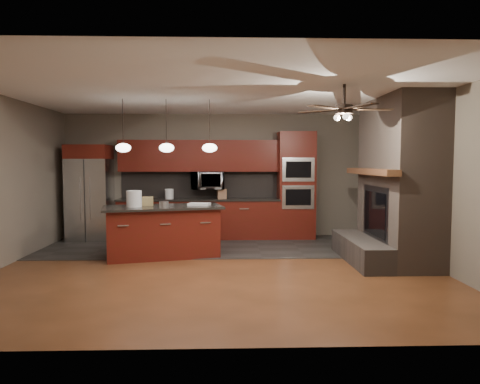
{
  "coord_description": "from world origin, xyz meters",
  "views": [
    {
      "loc": [
        0.15,
        -6.82,
        1.71
      ],
      "look_at": [
        0.38,
        0.6,
        1.19
      ],
      "focal_mm": 32.0,
      "sensor_mm": 36.0,
      "label": 1
    }
  ],
  "objects_px": {
    "paint_tray": "(199,204)",
    "counter_bucket": "(169,194)",
    "kitchen_island": "(163,231)",
    "paint_can": "(164,204)",
    "white_bucket": "(134,199)",
    "cardboard_box": "(146,201)",
    "counter_box": "(222,194)",
    "oven_tower": "(296,185)",
    "refrigerator": "(90,193)",
    "microwave": "(208,181)"
  },
  "relations": [
    {
      "from": "paint_tray",
      "to": "counter_bucket",
      "type": "distance_m",
      "value": 1.85
    },
    {
      "from": "kitchen_island",
      "to": "paint_can",
      "type": "distance_m",
      "value": 0.56
    },
    {
      "from": "paint_can",
      "to": "white_bucket",
      "type": "bearing_deg",
      "value": 169.21
    },
    {
      "from": "cardboard_box",
      "to": "counter_box",
      "type": "xyz_separation_m",
      "value": [
        1.36,
        1.66,
        0.01
      ]
    },
    {
      "from": "counter_box",
      "to": "cardboard_box",
      "type": "bearing_deg",
      "value": -142.08
    },
    {
      "from": "white_bucket",
      "to": "paint_tray",
      "type": "height_order",
      "value": "white_bucket"
    },
    {
      "from": "oven_tower",
      "to": "refrigerator",
      "type": "relative_size",
      "value": 1.14
    },
    {
      "from": "kitchen_island",
      "to": "cardboard_box",
      "type": "bearing_deg",
      "value": 148.46
    },
    {
      "from": "refrigerator",
      "to": "paint_tray",
      "type": "relative_size",
      "value": 5.44
    },
    {
      "from": "microwave",
      "to": "counter_box",
      "type": "xyz_separation_m",
      "value": [
        0.31,
        -0.1,
        -0.29
      ]
    },
    {
      "from": "paint_tray",
      "to": "counter_bucket",
      "type": "height_order",
      "value": "counter_bucket"
    },
    {
      "from": "microwave",
      "to": "white_bucket",
      "type": "bearing_deg",
      "value": -121.34
    },
    {
      "from": "kitchen_island",
      "to": "paint_tray",
      "type": "height_order",
      "value": "paint_tray"
    },
    {
      "from": "kitchen_island",
      "to": "paint_can",
      "type": "height_order",
      "value": "paint_can"
    },
    {
      "from": "paint_can",
      "to": "refrigerator",
      "type": "bearing_deg",
      "value": 134.03
    },
    {
      "from": "counter_box",
      "to": "refrigerator",
      "type": "bearing_deg",
      "value": 167.82
    },
    {
      "from": "refrigerator",
      "to": "kitchen_island",
      "type": "xyz_separation_m",
      "value": [
        1.85,
        -1.74,
        -0.58
      ]
    },
    {
      "from": "cardboard_box",
      "to": "kitchen_island",
      "type": "bearing_deg",
      "value": -24.74
    },
    {
      "from": "kitchen_island",
      "to": "counter_box",
      "type": "xyz_separation_m",
      "value": [
        1.04,
        1.77,
        0.54
      ]
    },
    {
      "from": "counter_bucket",
      "to": "counter_box",
      "type": "distance_m",
      "value": 1.17
    },
    {
      "from": "oven_tower",
      "to": "counter_bucket",
      "type": "xyz_separation_m",
      "value": [
        -2.83,
        0.01,
        -0.18
      ]
    },
    {
      "from": "microwave",
      "to": "counter_box",
      "type": "bearing_deg",
      "value": -17.88
    },
    {
      "from": "microwave",
      "to": "cardboard_box",
      "type": "relative_size",
      "value": 2.96
    },
    {
      "from": "paint_tray",
      "to": "cardboard_box",
      "type": "distance_m",
      "value": 0.97
    },
    {
      "from": "paint_tray",
      "to": "cardboard_box",
      "type": "xyz_separation_m",
      "value": [
        -0.96,
        -0.04,
        0.06
      ]
    },
    {
      "from": "cardboard_box",
      "to": "paint_can",
      "type": "bearing_deg",
      "value": -48.89
    },
    {
      "from": "paint_can",
      "to": "counter_bucket",
      "type": "bearing_deg",
      "value": 95.0
    },
    {
      "from": "refrigerator",
      "to": "cardboard_box",
      "type": "distance_m",
      "value": 2.24
    },
    {
      "from": "kitchen_island",
      "to": "paint_can",
      "type": "bearing_deg",
      "value": -91.4
    },
    {
      "from": "cardboard_box",
      "to": "microwave",
      "type": "bearing_deg",
      "value": 52.74
    },
    {
      "from": "cardboard_box",
      "to": "counter_box",
      "type": "bearing_deg",
      "value": 44.23
    },
    {
      "from": "refrigerator",
      "to": "paint_can",
      "type": "relative_size",
      "value": 12.94
    },
    {
      "from": "oven_tower",
      "to": "kitchen_island",
      "type": "relative_size",
      "value": 1.06
    },
    {
      "from": "refrigerator",
      "to": "paint_tray",
      "type": "height_order",
      "value": "refrigerator"
    },
    {
      "from": "paint_can",
      "to": "counter_box",
      "type": "xyz_separation_m",
      "value": [
        0.99,
        2.0,
        0.03
      ]
    },
    {
      "from": "microwave",
      "to": "counter_box",
      "type": "height_order",
      "value": "microwave"
    },
    {
      "from": "refrigerator",
      "to": "microwave",
      "type": "bearing_deg",
      "value": 2.91
    },
    {
      "from": "paint_can",
      "to": "counter_bucket",
      "type": "xyz_separation_m",
      "value": [
        -0.18,
        2.05,
        0.04
      ]
    },
    {
      "from": "cardboard_box",
      "to": "counter_box",
      "type": "relative_size",
      "value": 1.14
    },
    {
      "from": "oven_tower",
      "to": "white_bucket",
      "type": "xyz_separation_m",
      "value": [
        -3.19,
        -1.94,
        -0.13
      ]
    },
    {
      "from": "refrigerator",
      "to": "white_bucket",
      "type": "bearing_deg",
      "value": -53.82
    },
    {
      "from": "microwave",
      "to": "refrigerator",
      "type": "height_order",
      "value": "refrigerator"
    },
    {
      "from": "microwave",
      "to": "refrigerator",
      "type": "bearing_deg",
      "value": -177.09
    },
    {
      "from": "counter_bucket",
      "to": "paint_can",
      "type": "bearing_deg",
      "value": -85.0
    },
    {
      "from": "oven_tower",
      "to": "cardboard_box",
      "type": "xyz_separation_m",
      "value": [
        -3.02,
        -1.7,
        -0.19
      ]
    },
    {
      "from": "white_bucket",
      "to": "paint_can",
      "type": "xyz_separation_m",
      "value": [
        0.54,
        -0.1,
        -0.09
      ]
    },
    {
      "from": "paint_tray",
      "to": "oven_tower",
      "type": "bearing_deg",
      "value": 49.61
    },
    {
      "from": "paint_can",
      "to": "counter_box",
      "type": "relative_size",
      "value": 0.74
    },
    {
      "from": "paint_tray",
      "to": "counter_bucket",
      "type": "bearing_deg",
      "value": 125.42
    },
    {
      "from": "white_bucket",
      "to": "cardboard_box",
      "type": "height_order",
      "value": "white_bucket"
    }
  ]
}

